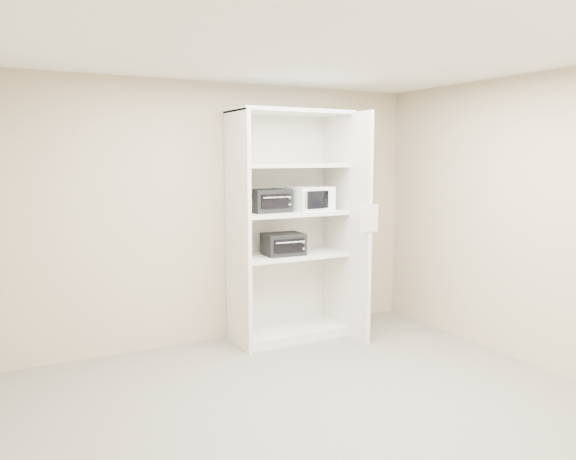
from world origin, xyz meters
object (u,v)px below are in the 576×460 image
toaster_oven_upper (268,201)px  toaster_oven_lower (283,244)px  shelving_unit (293,233)px  microwave (311,199)px

toaster_oven_upper → toaster_oven_lower: toaster_oven_upper is taller
shelving_unit → microwave: shelving_unit is taller
toaster_oven_lower → shelving_unit: bearing=26.4°
microwave → shelving_unit: bearing=157.4°
shelving_unit → microwave: 0.41m
microwave → toaster_oven_lower: microwave is taller
microwave → toaster_oven_upper: microwave is taller
shelving_unit → toaster_oven_lower: size_ratio=5.93×
shelving_unit → toaster_oven_lower: (-0.15, -0.06, -0.10)m
shelving_unit → toaster_oven_upper: shelving_unit is taller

